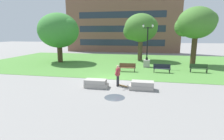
% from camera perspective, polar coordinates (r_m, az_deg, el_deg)
% --- Properties ---
extents(ground_plane, '(140.00, 140.00, 0.00)m').
position_cam_1_polar(ground_plane, '(16.07, -0.77, -3.12)').
color(ground_plane, gray).
extents(grass_lawn, '(40.00, 20.00, 0.02)m').
position_cam_1_polar(grass_lawn, '(25.74, 3.77, 2.52)').
color(grass_lawn, '#4C8438').
rests_on(grass_lawn, ground).
extents(concrete_block_center, '(1.80, 0.90, 0.64)m').
position_cam_1_polar(concrete_block_center, '(13.73, -5.24, -4.45)').
color(concrete_block_center, '#9E9991').
rests_on(concrete_block_center, ground).
extents(concrete_block_left, '(1.82, 0.90, 0.64)m').
position_cam_1_polar(concrete_block_left, '(13.37, 9.70, -5.02)').
color(concrete_block_left, '#9E9991').
rests_on(concrete_block_left, ground).
extents(person_skateboarder, '(0.31, 1.42, 1.71)m').
position_cam_1_polar(person_skateboarder, '(13.88, 1.93, -1.40)').
color(person_skateboarder, '#28282D').
rests_on(person_skateboarder, ground).
extents(skateboard, '(0.99, 0.67, 0.14)m').
position_cam_1_polar(skateboard, '(13.96, 3.58, -5.09)').
color(skateboard, olive).
rests_on(skateboard, ground).
extents(puddle, '(1.37, 1.37, 0.01)m').
position_cam_1_polar(puddle, '(11.66, 0.86, -8.96)').
color(puddle, '#47515B').
rests_on(puddle, ground).
extents(park_bench_near_left, '(1.83, 0.65, 0.90)m').
position_cam_1_polar(park_bench_near_left, '(21.03, 26.43, 0.69)').
color(park_bench_near_left, '#284723').
rests_on(park_bench_near_left, grass_lawn).
extents(park_bench_near_right, '(1.81, 0.58, 0.90)m').
position_cam_1_polar(park_bench_near_right, '(19.55, 15.95, 0.72)').
color(park_bench_near_right, '#1E232D').
rests_on(park_bench_near_right, grass_lawn).
extents(park_bench_far_left, '(1.82, 0.61, 0.90)m').
position_cam_1_polar(park_bench_far_left, '(19.39, 5.05, 1.04)').
color(park_bench_far_left, brown).
rests_on(park_bench_far_left, grass_lawn).
extents(lamp_post_center, '(1.32, 0.80, 5.30)m').
position_cam_1_polar(lamp_post_center, '(22.26, 11.27, 3.67)').
color(lamp_post_center, '#ADA89E').
rests_on(lamp_post_center, grass_lawn).
extents(tree_far_left, '(5.30, 5.05, 7.15)m').
position_cam_1_polar(tree_far_left, '(27.93, 9.27, 13.28)').
color(tree_far_left, brown).
rests_on(tree_far_left, grass_lawn).
extents(tree_near_right, '(6.08, 5.79, 7.03)m').
position_cam_1_polar(tree_near_right, '(26.89, -17.16, 12.08)').
color(tree_near_right, '#42301E').
rests_on(tree_near_right, grass_lawn).
extents(tree_far_right, '(4.96, 4.72, 7.50)m').
position_cam_1_polar(tree_far_right, '(25.56, 25.67, 13.52)').
color(tree_far_right, '#42301E').
rests_on(tree_far_right, grass_lawn).
extents(building_facade_distant, '(25.56, 1.03, 12.58)m').
position_cam_1_polar(building_facade_distant, '(40.16, 3.02, 14.81)').
color(building_facade_distant, brown).
rests_on(building_facade_distant, ground).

